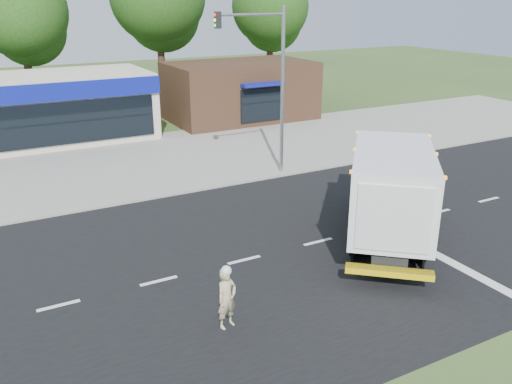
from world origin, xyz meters
TOP-DOWN VIEW (x-y plane):
  - ground at (0.00, 0.00)m, footprint 120.00×120.00m
  - road_asphalt at (0.00, 0.00)m, footprint 60.00×14.00m
  - sidewalk at (0.00, 8.20)m, footprint 60.00×2.40m
  - parking_apron at (0.00, 14.00)m, footprint 60.00×9.00m
  - lane_markings at (1.35, -1.35)m, footprint 55.20×7.00m
  - ems_box_truck at (2.43, -0.87)m, footprint 7.10×7.73m
  - emergency_worker at (-5.16, -3.22)m, footprint 0.72×0.57m
  - brown_storefront at (7.00, 19.98)m, footprint 10.00×6.70m
  - traffic_signal_pole at (2.35, 7.60)m, footprint 3.51×0.25m
  - background_trees at (-0.85, 28.16)m, footprint 36.77×7.39m

SIDE VIEW (x-z plane):
  - ground at x=0.00m, z-range 0.00..0.00m
  - road_asphalt at x=0.00m, z-range -0.01..0.01m
  - parking_apron at x=0.00m, z-range 0.00..0.02m
  - lane_markings at x=1.35m, z-range 0.01..0.02m
  - sidewalk at x=0.00m, z-range 0.00..0.12m
  - emergency_worker at x=-5.16m, z-range -0.02..1.81m
  - brown_storefront at x=7.00m, z-range 0.00..4.00m
  - ems_box_truck at x=2.43m, z-range 0.27..3.84m
  - traffic_signal_pole at x=2.35m, z-range 0.92..8.92m
  - background_trees at x=-0.85m, z-range 1.33..13.43m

